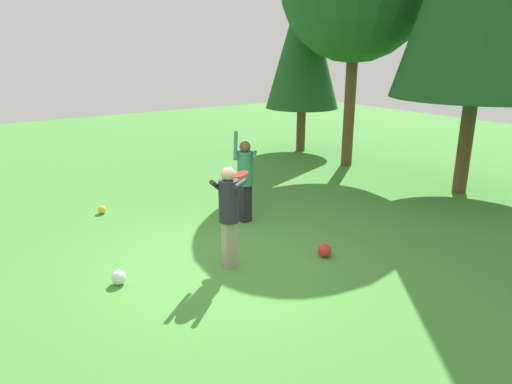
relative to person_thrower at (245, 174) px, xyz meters
name	(u,v)px	position (x,y,z in m)	size (l,w,h in m)	color
ground_plane	(228,263)	(1.55, -1.44, -1.07)	(40.00, 40.00, 0.00)	#478C38
person_thrower	(245,174)	(0.00, 0.00, 0.00)	(0.69, 0.69, 1.98)	black
person_catcher	(229,209)	(1.67, -1.47, -0.01)	(0.76, 0.77, 1.79)	gray
frisbee	(241,174)	(1.12, -0.85, 0.37)	(0.31, 0.31, 0.10)	red
ball_white	(119,277)	(1.18, -3.27, -0.96)	(0.24, 0.24, 0.24)	white
ball_yellow	(102,210)	(-2.32, -2.43, -0.98)	(0.19, 0.19, 0.19)	yellow
ball_red	(324,250)	(2.34, 0.15, -0.95)	(0.25, 0.25, 0.25)	red
tree_far_left	(303,42)	(-4.90, 5.79, 2.79)	(2.59, 2.59, 6.20)	brown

